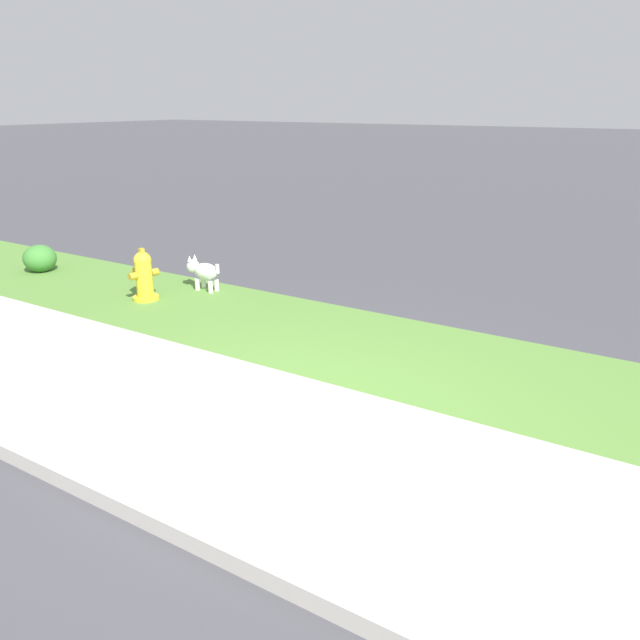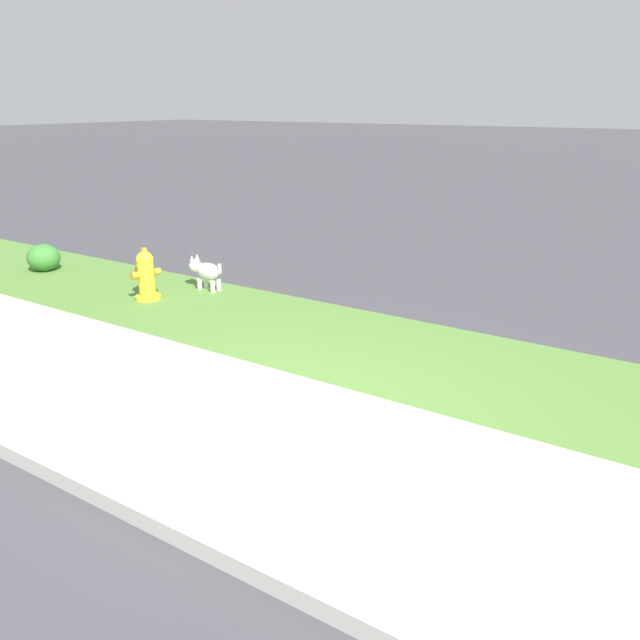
{
  "view_description": "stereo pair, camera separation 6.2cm",
  "coord_description": "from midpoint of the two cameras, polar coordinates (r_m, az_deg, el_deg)",
  "views": [
    {
      "loc": [
        2.52,
        -3.21,
        2.36
      ],
      "look_at": [
        -0.44,
        1.5,
        0.4
      ],
      "focal_mm": 35.0,
      "sensor_mm": 36.0,
      "label": 1
    },
    {
      "loc": [
        2.57,
        -3.18,
        2.36
      ],
      "look_at": [
        -0.44,
        1.5,
        0.4
      ],
      "focal_mm": 35.0,
      "sensor_mm": 36.0,
      "label": 2
    }
  ],
  "objects": [
    {
      "name": "ground_plane",
      "position": [
        4.72,
        -5.58,
        -10.71
      ],
      "size": [
        120.0,
        120.0,
        0.0
      ],
      "primitive_type": "plane",
      "color": "#424247"
    },
    {
      "name": "small_white_dog",
      "position": [
        8.32,
        -10.83,
        4.41
      ],
      "size": [
        0.55,
        0.22,
        0.45
      ],
      "rotation": [
        0.0,
        0.0,
        3.11
      ],
      "color": "white",
      "rests_on": "ground"
    },
    {
      "name": "shrub_bush_mid_verge",
      "position": [
        9.99,
        -24.4,
        5.16
      ],
      "size": [
        0.46,
        0.46,
        0.39
      ],
      "color": "#3D7F33",
      "rests_on": "ground"
    },
    {
      "name": "sidewalk_pavement",
      "position": [
        4.72,
        -5.58,
        -10.66
      ],
      "size": [
        18.0,
        2.1,
        0.01
      ],
      "primitive_type": "cube",
      "color": "#BCB7AD",
      "rests_on": "ground"
    },
    {
      "name": "grass_verge",
      "position": [
        6.28,
        5.79,
        -2.74
      ],
      "size": [
        18.0,
        1.97,
        0.01
      ],
      "primitive_type": "cube",
      "color": "#568438",
      "rests_on": "ground"
    },
    {
      "name": "fire_hydrant_near_corner",
      "position": [
        8.06,
        -16.04,
        3.91
      ],
      "size": [
        0.37,
        0.4,
        0.66
      ],
      "rotation": [
        0.0,
        0.0,
        1.32
      ],
      "color": "yellow",
      "rests_on": "ground"
    },
    {
      "name": "street_curb",
      "position": [
        4.01,
        -15.89,
        -16.51
      ],
      "size": [
        18.0,
        0.16,
        0.12
      ],
      "primitive_type": "cube",
      "color": "#BCB7AD",
      "rests_on": "ground"
    }
  ]
}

